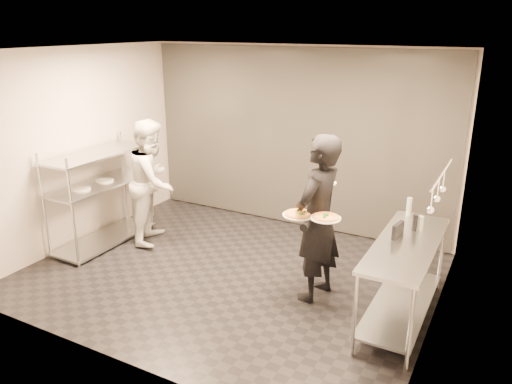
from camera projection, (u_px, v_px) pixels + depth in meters
The scene contains 13 objects.
room_shell at pixel (271, 150), 7.00m from camera, with size 5.00×4.00×2.80m.
pass_rack at pixel (101, 193), 7.18m from camera, with size 0.60×1.60×1.50m.
prep_counter at pixel (404, 268), 5.29m from camera, with size 0.60×1.80×0.92m.
utensil_rail at pixel (439, 189), 4.88m from camera, with size 0.07×1.20×0.31m.
waiter at pixel (318, 219), 5.65m from camera, with size 0.71×0.47×1.96m, color black.
chef at pixel (153, 181), 7.24m from camera, with size 0.88×0.69×1.82m, color silver.
pizza_plate_near at pixel (298, 214), 5.56m from camera, with size 0.35×0.35×0.05m.
pizza_plate_far at pixel (326, 217), 5.38m from camera, with size 0.33×0.33×0.05m.
salad_plate at pixel (325, 181), 5.77m from camera, with size 0.27×0.27×0.07m.
pos_monitor at pixel (398, 230), 5.30m from camera, with size 0.04×0.22×0.16m, color black.
bottle_green at pixel (409, 206), 5.90m from camera, with size 0.06×0.06×0.22m, color gray.
bottle_clear at pixel (421, 224), 5.46m from camera, with size 0.05×0.05×0.17m, color gray.
bottle_dark at pixel (415, 223), 5.46m from camera, with size 0.05×0.05×0.19m, color black.
Camera 1 is at (3.04, -4.93, 3.08)m, focal length 35.00 mm.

